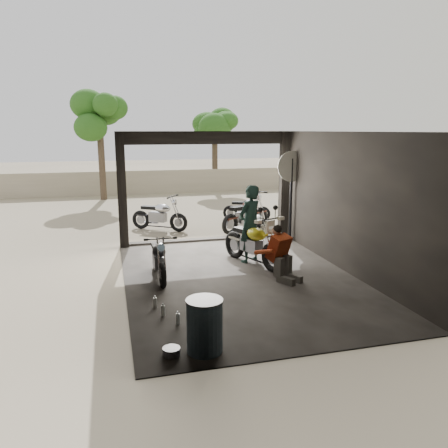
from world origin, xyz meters
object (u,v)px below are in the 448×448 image
main_bike (253,240)px  outside_bike_a (159,213)px  helmet (257,220)px  oil_drum (205,327)px  sign_post (292,180)px  stool (256,227)px  outside_bike_b (246,212)px  rider (250,224)px  outside_bike_c (247,207)px  mechanic (283,255)px  left_bike (159,256)px

main_bike → outside_bike_a: (-1.77, 4.35, -0.05)m
helmet → oil_drum: (-2.90, -6.04, -0.25)m
outside_bike_a → sign_post: sign_post is taller
main_bike → oil_drum: main_bike is taller
outside_bike_a → stool: (2.57, -2.26, -0.14)m
main_bike → outside_bike_a: size_ratio=1.09×
outside_bike_a → oil_drum: 8.27m
outside_bike_b → oil_drum: outside_bike_b is taller
outside_bike_b → rider: 3.45m
outside_bike_b → rider: (-0.95, -3.30, 0.33)m
helmet → outside_bike_a: bearing=157.9°
outside_bike_c → mechanic: bearing=-165.5°
outside_bike_a → outside_bike_c: (3.25, 0.79, -0.08)m
mechanic → oil_drum: size_ratio=1.44×
rider → helmet: rider is taller
mechanic → stool: bearing=52.8°
outside_bike_a → stool: 3.43m
main_bike → mechanic: (0.27, -1.29, -0.04)m
outside_bike_a → helmet: size_ratio=5.50×
outside_bike_c → sign_post: 3.51m
rider → helmet: 2.10m
outside_bike_c → stool: size_ratio=2.89×
sign_post → main_bike: bearing=-132.6°
mechanic → sign_post: 3.74m
outside_bike_b → helmet: outside_bike_b is taller
left_bike → outside_bike_a: bearing=82.8°
left_bike → rider: 2.46m
main_bike → oil_drum: size_ratio=2.31×
stool → helmet: helmet is taller
outside_bike_b → stool: (-0.14, -1.45, -0.19)m
outside_bike_a → mechanic: mechanic is taller
main_bike → stool: (0.81, 2.09, -0.19)m
left_bike → outside_bike_c: left_bike is taller
outside_bike_b → stool: outside_bike_b is taller
mechanic → sign_post: bearing=36.3°
helmet → main_bike: bearing=-93.8°
sign_post → helmet: bearing=166.7°
left_bike → outside_bike_c: 6.75m
outside_bike_a → outside_bike_b: (2.72, -0.81, 0.05)m
outside_bike_b → helmet: 1.41m
left_bike → sign_post: (4.12, 2.34, 1.30)m
left_bike → sign_post: bearing=29.1°
rider → mechanic: rider is taller
left_bike → stool: size_ratio=2.96×
left_bike → rider: bearing=15.8°
stool → outside_bike_c: bearing=77.6°
mechanic → sign_post: size_ratio=0.45×
sign_post → stool: bearing=169.9°
left_bike → outside_bike_a: 4.82m
rider → stool: size_ratio=3.72×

